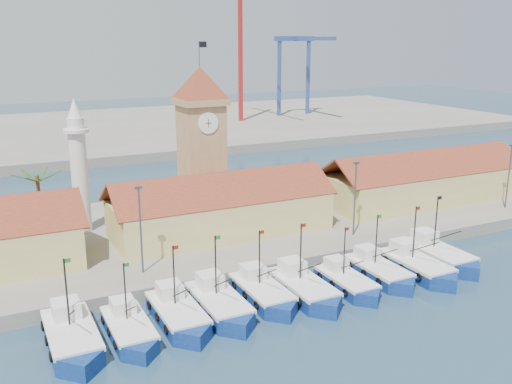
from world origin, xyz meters
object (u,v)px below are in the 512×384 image
boat_0 (72,339)px  minaret (79,166)px  boat_5 (305,290)px  clock_tower (201,140)px

boat_0 → minaret: minaret is taller
boat_5 → minaret: bearing=122.6°
boat_5 → minaret: 31.72m
boat_5 → minaret: minaret is taller
clock_tower → minaret: (-15.00, 2.00, -2.23)m
boat_0 → boat_5: size_ratio=1.03×
boat_5 → clock_tower: clock_tower is taller
boat_0 → boat_5: 21.90m
boat_0 → clock_tower: 33.04m
minaret → boat_5: bearing=-57.4°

